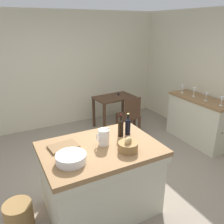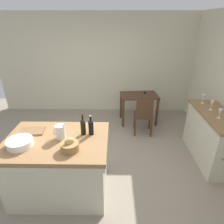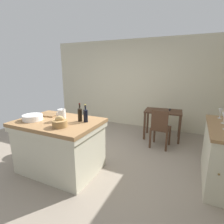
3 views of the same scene
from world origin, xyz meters
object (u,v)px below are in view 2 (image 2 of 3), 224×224
at_px(wooden_chair, 144,115).
at_px(pitcher, 60,132).
at_px(wine_glass_right, 204,98).
at_px(side_cabinet, 211,137).
at_px(wine_bottle_amber, 83,127).
at_px(bread_basket, 70,146).
at_px(writing_desk, 139,99).
at_px(island_table, 60,164).
at_px(wine_glass_left, 220,112).
at_px(wash_bowl, 20,143).
at_px(wine_bottle_dark, 91,127).
at_px(wine_glass_middle, 212,103).
at_px(cutting_board, 32,131).
at_px(wicker_hamper, 4,171).

distance_m(wooden_chair, pitcher, 2.19).
relative_size(wooden_chair, wine_glass_right, 5.33).
xyz_separation_m(side_cabinet, wine_bottle_amber, (-2.20, -0.66, 0.57)).
bearing_deg(bread_basket, writing_desk, 65.14).
relative_size(island_table, wine_glass_left, 8.75).
distance_m(wash_bowl, wine_glass_right, 3.24).
xyz_separation_m(island_table, wine_bottle_dark, (0.47, 0.14, 0.54)).
relative_size(island_table, wine_glass_middle, 7.78).
bearing_deg(side_cabinet, wine_glass_right, 96.87).
height_order(wine_bottle_dark, wine_glass_middle, wine_bottle_dark).
xyz_separation_m(writing_desk, bread_basket, (-1.15, -2.48, 0.36)).
height_order(pitcher, wine_glass_right, pitcher).
height_order(wine_bottle_amber, wine_glass_right, wine_bottle_amber).
bearing_deg(pitcher, wine_glass_right, 26.91).
relative_size(side_cabinet, wine_bottle_amber, 4.34).
distance_m(writing_desk, wash_bowl, 3.03).
bearing_deg(writing_desk, bread_basket, -114.86).
height_order(writing_desk, cutting_board, cutting_board).
xyz_separation_m(wine_bottle_amber, wine_glass_right, (2.14, 1.13, 0.01)).
relative_size(writing_desk, wash_bowl, 2.88).
height_order(island_table, wine_bottle_dark, wine_bottle_dark).
bearing_deg(writing_desk, side_cabinet, -51.42).
distance_m(pitcher, wine_glass_right, 2.73).
height_order(pitcher, bread_basket, pitcher).
xyz_separation_m(wash_bowl, bread_basket, (0.66, -0.07, 0.01)).
height_order(bread_basket, wine_glass_middle, wine_glass_middle).
xyz_separation_m(cutting_board, wine_bottle_dark, (0.86, -0.05, 0.11)).
bearing_deg(island_table, wash_bowl, -159.10).
xyz_separation_m(side_cabinet, wooden_chair, (-1.11, 0.85, 0.02)).
bearing_deg(pitcher, wine_glass_middle, 20.72).
relative_size(side_cabinet, pitcher, 5.57).
relative_size(wooden_chair, wine_glass_middle, 4.96).
relative_size(wooden_chair, wine_bottle_dark, 3.03).
distance_m(wooden_chair, wicker_hamper, 2.86).
height_order(island_table, wooden_chair, island_table).
relative_size(island_table, wine_bottle_amber, 4.58).
bearing_deg(wicker_hamper, wine_bottle_amber, -2.44).
distance_m(wine_bottle_amber, wicker_hamper, 1.63).
bearing_deg(side_cabinet, wicker_hamper, -170.42).
bearing_deg(wine_glass_middle, wash_bowl, -159.11).
bearing_deg(wooden_chair, cutting_board, -141.58).
height_order(wine_bottle_dark, wine_glass_left, wine_bottle_dark).
height_order(wash_bowl, wine_glass_left, wine_glass_left).
xyz_separation_m(wine_glass_left, wine_glass_middle, (0.01, 0.32, 0.01)).
xyz_separation_m(pitcher, wine_glass_right, (2.44, 1.24, 0.03)).
relative_size(cutting_board, wine_glass_middle, 1.85).
bearing_deg(bread_basket, wash_bowl, 173.54).
relative_size(pitcher, wash_bowl, 0.73).
xyz_separation_m(writing_desk, wash_bowl, (-1.81, -2.41, 0.35)).
relative_size(wine_bottle_amber, wine_glass_right, 1.82).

